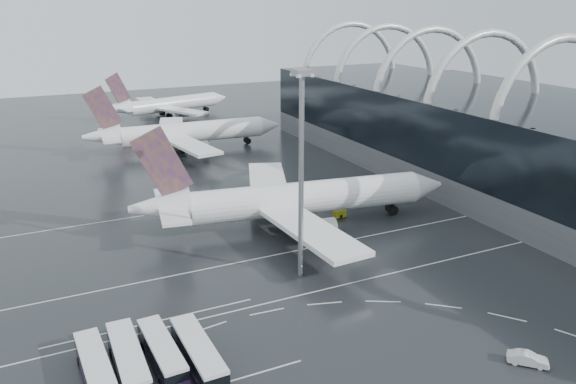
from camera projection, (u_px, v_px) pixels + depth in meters
name	position (u px, v px, depth m)	size (l,w,h in m)	color
ground	(312.00, 285.00, 84.30)	(420.00, 420.00, 0.00)	black
terminal	(519.00, 144.00, 122.86)	(42.00, 160.00, 34.90)	#555659
lane_marking_near	(319.00, 291.00, 82.59)	(120.00, 0.25, 0.01)	beige
lane_marking_mid	(279.00, 254.00, 94.55)	(120.00, 0.25, 0.01)	beige
lane_marking_far	(224.00, 203.00, 118.46)	(120.00, 0.25, 0.01)	beige
bus_bay_line_north	(153.00, 322.00, 74.50)	(28.00, 0.25, 0.01)	beige
airliner_main	(292.00, 200.00, 104.87)	(61.21, 53.13, 20.74)	white
airliner_gate_b	(183.00, 133.00, 159.06)	(56.29, 50.60, 19.56)	white
airliner_gate_c	(167.00, 105.00, 205.43)	(48.77, 44.32, 17.57)	white
bus_row_near_a	(95.00, 368.00, 62.53)	(3.34, 12.51, 3.05)	#271239
bus_row_near_b	(128.00, 360.00, 63.74)	(3.30, 13.23, 3.25)	#271239
bus_row_near_c	(162.00, 352.00, 65.40)	(3.31, 12.38, 3.02)	#271239
bus_row_near_d	(198.00, 353.00, 64.94)	(3.33, 13.13, 3.22)	#271239
van_curve_c	(528.00, 359.00, 65.64)	(1.62, 4.65, 1.53)	silver
floodlight_mast	(301.00, 151.00, 81.07)	(2.42, 2.42, 31.55)	gray
gse_cart_belly_a	(339.00, 213.00, 110.84)	(2.45, 1.45, 1.34)	#B0AE17
gse_cart_belly_b	(336.00, 203.00, 116.71)	(1.93, 1.14, 1.05)	slate
gse_cart_belly_c	(314.00, 233.00, 101.83)	(2.07, 1.22, 1.13)	#B0AE17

